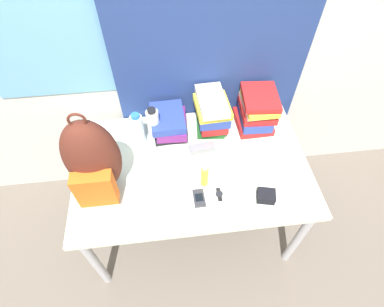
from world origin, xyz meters
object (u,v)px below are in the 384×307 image
Objects in this scene: water_bottle at (138,129)px; sunscreen_bottle at (205,176)px; book_stack_left at (169,123)px; cell_phone at (199,198)px; backpack at (93,160)px; camera_pouch at (266,196)px; book_stack_center at (212,113)px; sports_bottle at (154,125)px; book_stack_right at (256,111)px; sunglasses_case at (202,148)px; wristwatch at (219,194)px.

water_bottle is 0.49m from sunscreen_bottle.
book_stack_left is 2.54× the size of cell_phone.
backpack reaches higher than camera_pouch.
book_stack_center reaches higher than camera_pouch.
sports_bottle is at bearing 9.37° from water_bottle.
backpack is 2.01× the size of book_stack_left.
sunscreen_bottle is 1.53× the size of cell_phone.
book_stack_right is (0.93, 0.36, -0.11)m from backpack.
book_stack_right is at bearing 47.21° from sunscreen_bottle.
book_stack_right is 0.63m from sports_bottle.
book_stack_left is at bearing 42.45° from backpack.
book_stack_right reaches higher than cell_phone.
camera_pouch is (0.28, -0.37, 0.01)m from sunglasses_case.
sports_bottle reaches higher than sunscreen_bottle.
sunglasses_case is 0.32m from wristwatch.
cell_phone is at bearing -100.87° from sunglasses_case.
camera_pouch is at bearing -52.16° from sunglasses_case.
book_stack_center is at bearing 76.05° from sunscreen_bottle.
sunglasses_case is (0.18, -0.17, -0.06)m from book_stack_left.
sunscreen_bottle is at bearing 156.68° from camera_pouch.
sports_bottle is 0.56m from wristwatch.
sunglasses_case is at bearing -17.12° from water_bottle.
sunscreen_bottle is (-0.10, -0.41, -0.06)m from book_stack_center.
cell_phone is (0.12, -0.50, -0.07)m from book_stack_left.
book_stack_right is 2.61× the size of camera_pouch.
book_stack_right is at bearing 82.38° from camera_pouch.
camera_pouch is at bearing -36.38° from water_bottle.
water_bottle reaches higher than cell_phone.
wristwatch is at bearing 167.60° from camera_pouch.
cell_phone is at bearing -55.43° from water_bottle.
wristwatch is at bearing -54.05° from sports_bottle.
cell_phone is (0.21, -0.45, -0.11)m from sports_bottle.
water_bottle is (0.20, 0.30, -0.12)m from backpack.
camera_pouch reaches higher than cell_phone.
book_stack_left is 0.20m from water_bottle.
water_bottle is at bearing 143.62° from camera_pouch.
book_stack_center is at bearing 8.09° from water_bottle.
book_stack_left is 0.54m from wristwatch.
cell_phone is (-0.42, -0.50, -0.11)m from book_stack_right.
backpack is 2.34× the size of water_bottle.
water_bottle reaches higher than book_stack_left.
sunglasses_case is (0.06, 0.33, 0.01)m from cell_phone.
backpack is at bearing 164.16° from cell_phone.
sports_bottle reaches higher than sunglasses_case.
backpack is at bearing 174.69° from sunscreen_bottle.
water_bottle is 0.09m from sports_bottle.
water_bottle is (-0.45, -0.06, -0.02)m from book_stack_center.
book_stack_right is 0.56m from sunscreen_bottle.
sunglasses_case is at bearing 98.61° from wristwatch.
book_stack_right reaches higher than sunglasses_case.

